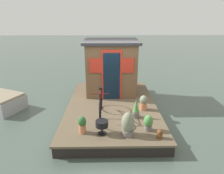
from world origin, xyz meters
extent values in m
plane|color=#47564C|center=(0.00, 0.00, 0.00)|extent=(60.00, 60.00, 0.00)
cube|color=brown|center=(0.00, 0.00, 0.33)|extent=(4.83, 3.01, 0.06)
cube|color=black|center=(0.00, 0.00, 0.15)|extent=(4.73, 2.95, 0.30)
cube|color=brown|center=(1.31, 0.00, 1.33)|extent=(1.64, 1.85, 1.93)
cube|color=#28282B|center=(1.31, 0.00, 2.35)|extent=(1.84, 2.05, 0.10)
cube|color=#19334C|center=(0.47, 0.00, 1.21)|extent=(0.04, 0.60, 1.70)
cube|color=red|center=(0.47, 0.00, 1.26)|extent=(0.03, 0.72, 1.80)
cube|color=red|center=(0.47, -0.55, 1.61)|extent=(0.03, 0.44, 0.52)
cube|color=red|center=(0.47, 0.55, 1.61)|extent=(0.03, 0.44, 0.52)
torus|color=black|center=(-1.32, 0.35, 0.73)|extent=(0.73, 0.04, 0.73)
torus|color=black|center=(-0.34, 0.35, 0.73)|extent=(0.73, 0.04, 0.73)
cylinder|color=#4C1414|center=(-0.79, 0.35, 0.97)|extent=(0.92, 0.04, 0.50)
cylinder|color=#4C1414|center=(-0.95, 0.35, 1.18)|extent=(0.59, 0.03, 0.07)
cylinder|color=#4C1414|center=(-0.50, 0.35, 0.95)|extent=(0.34, 0.04, 0.46)
cylinder|color=#4C1414|center=(-1.28, 0.35, 0.97)|extent=(0.11, 0.04, 0.48)
cube|color=black|center=(-0.66, 0.35, 1.20)|extent=(0.20, 0.10, 0.06)
cylinder|color=#4C1414|center=(-1.24, 0.35, 1.23)|extent=(0.02, 0.50, 0.02)
cylinder|color=slate|center=(-1.93, -0.37, 0.44)|extent=(0.32, 0.32, 0.15)
ellipsoid|color=gray|center=(-1.93, -0.37, 0.71)|extent=(0.33, 0.33, 0.56)
cylinder|color=slate|center=(-0.98, -0.70, 0.47)|extent=(0.21, 0.21, 0.20)
cone|color=#4C8942|center=(-0.98, -0.70, 0.76)|extent=(0.19, 0.19, 0.38)
cylinder|color=#C6754C|center=(-1.80, 0.80, 0.48)|extent=(0.19, 0.19, 0.23)
ellipsoid|color=#2D602D|center=(-1.80, 0.80, 0.69)|extent=(0.21, 0.21, 0.28)
cylinder|color=slate|center=(-1.71, -0.93, 0.44)|extent=(0.20, 0.20, 0.15)
ellipsoid|color=#4C8942|center=(-1.71, -0.93, 0.63)|extent=(0.24, 0.24, 0.35)
cylinder|color=#C6754C|center=(-0.44, -1.01, 0.48)|extent=(0.24, 0.24, 0.23)
ellipsoid|color=gray|center=(-0.44, -1.01, 0.70)|extent=(0.25, 0.25, 0.30)
cylinder|color=black|center=(-1.86, 0.29, 0.66)|extent=(0.33, 0.33, 0.16)
cylinder|color=black|center=(-1.86, 0.29, 0.47)|extent=(0.04, 0.04, 0.21)
cylinder|color=black|center=(-1.86, 0.29, 0.37)|extent=(0.23, 0.23, 0.02)
cylinder|color=brown|center=(-2.08, -1.16, 0.45)|extent=(0.14, 0.14, 0.16)
sphere|color=brown|center=(-2.08, -1.16, 0.53)|extent=(0.15, 0.15, 0.15)
camera|label=1|loc=(-6.45, 0.11, 3.27)|focal=32.70mm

